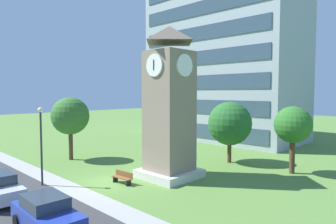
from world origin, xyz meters
TOP-DOWN VIEW (x-y plane):
  - ground_plane at (0.00, 0.00)m, footprint 160.00×160.00m
  - street_asphalt at (0.00, -7.06)m, footprint 120.00×7.20m
  - kerb_strip at (0.00, -2.66)m, footprint 120.00×1.60m
  - office_building at (-6.49, 24.35)m, footprint 21.47×11.04m
  - clock_tower at (2.26, 4.17)m, footprint 4.09×4.09m
  - park_bench at (1.01, 0.55)m, footprint 1.83×0.62m
  - street_lamp at (-2.76, -3.75)m, footprint 0.36×0.36m
  - tree_near_tower at (8.69, 12.04)m, footprint 3.01×3.01m
  - tree_streetside at (-9.02, 1.76)m, footprint 3.68×3.68m
  - tree_by_building at (2.84, 11.76)m, footprint 4.12×4.12m
  - parked_car_silver at (-1.57, -6.87)m, footprint 4.64×1.99m
  - parked_car_blue at (4.51, -6.59)m, footprint 4.57×2.17m

SIDE VIEW (x-z plane):
  - ground_plane at x=0.00m, z-range 0.00..0.00m
  - kerb_strip at x=0.00m, z-range 0.00..0.01m
  - street_asphalt at x=0.00m, z-range 0.00..0.01m
  - park_bench at x=1.01m, z-range 0.02..0.90m
  - parked_car_silver at x=-1.57m, z-range 0.02..1.71m
  - parked_car_blue at x=4.51m, z-range 0.02..1.71m
  - street_lamp at x=-2.76m, z-range 0.69..6.30m
  - tree_by_building at x=2.84m, z-range 0.82..6.61m
  - tree_near_tower at x=8.69m, z-range 1.21..6.76m
  - tree_streetside at x=-9.02m, z-range 1.23..7.44m
  - clock_tower at x=2.26m, z-range -0.57..11.14m
  - office_building at x=-6.49m, z-range 0.00..22.40m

